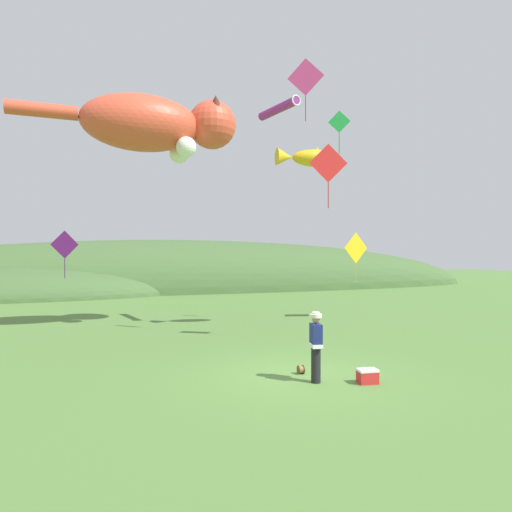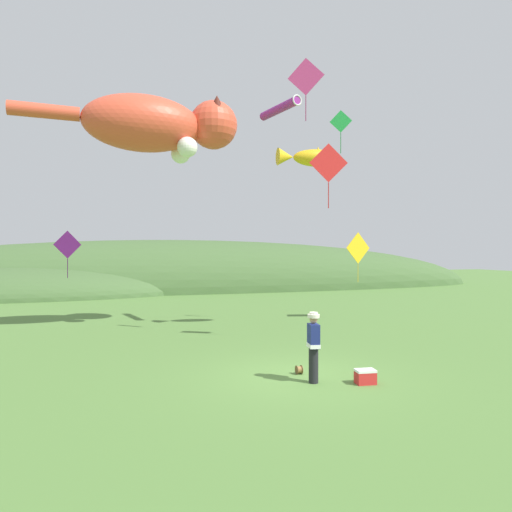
# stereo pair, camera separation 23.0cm
# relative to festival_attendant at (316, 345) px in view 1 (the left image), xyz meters

# --- Properties ---
(ground_plane) EXTENTS (120.00, 120.00, 0.00)m
(ground_plane) POSITION_rel_festival_attendant_xyz_m (-0.18, 0.58, -0.95)
(ground_plane) COLOR #517A38
(distant_hill_ridge) EXTENTS (59.49, 13.66, 8.67)m
(distant_hill_ridge) POSITION_rel_festival_attendant_xyz_m (-2.11, 29.16, -0.95)
(distant_hill_ridge) COLOR #426033
(distant_hill_ridge) RESTS_ON ground
(festival_attendant) EXTENTS (0.32, 0.45, 1.77)m
(festival_attendant) POSITION_rel_festival_attendant_xyz_m (0.00, 0.00, 0.00)
(festival_attendant) COLOR black
(festival_attendant) RESTS_ON ground
(kite_spool) EXTENTS (0.15, 0.23, 0.23)m
(kite_spool) POSITION_rel_festival_attendant_xyz_m (-0.05, 0.87, -0.84)
(kite_spool) COLOR olive
(kite_spool) RESTS_ON ground
(picnic_cooler) EXTENTS (0.52, 0.37, 0.36)m
(picnic_cooler) POSITION_rel_festival_attendant_xyz_m (1.21, -0.44, -0.77)
(picnic_cooler) COLOR red
(picnic_cooler) RESTS_ON ground
(kite_giant_cat) EXTENTS (8.85, 2.86, 2.69)m
(kite_giant_cat) POSITION_rel_festival_attendant_xyz_m (-3.19, 8.53, 7.52)
(kite_giant_cat) COLOR #E04C33
(kite_fish_windsock) EXTENTS (2.71, 0.95, 0.82)m
(kite_fish_windsock) POSITION_rel_festival_attendant_xyz_m (2.76, 6.81, 6.20)
(kite_fish_windsock) COLOR gold
(kite_tube_streamer) EXTENTS (1.04, 2.59, 0.44)m
(kite_tube_streamer) POSITION_rel_festival_attendant_xyz_m (1.68, 7.44, 8.30)
(kite_tube_streamer) COLOR #8C268C
(kite_diamond_green) EXTENTS (0.83, 0.50, 1.86)m
(kite_diamond_green) POSITION_rel_festival_attendant_xyz_m (4.40, 7.31, 7.92)
(kite_diamond_green) COLOR green
(kite_diamond_pink) EXTENTS (1.11, 0.74, 2.22)m
(kite_diamond_pink) POSITION_rel_festival_attendant_xyz_m (1.61, 4.44, 8.49)
(kite_diamond_pink) COLOR #E53F8C
(kite_diamond_gold) EXTENTS (1.47, 0.43, 2.42)m
(kite_diamond_gold) POSITION_rel_festival_attendant_xyz_m (6.31, 9.24, 2.51)
(kite_diamond_gold) COLOR yellow
(kite_diamond_red) EXTENTS (1.32, 0.33, 2.25)m
(kite_diamond_red) POSITION_rel_festival_attendant_xyz_m (2.28, 3.99, 5.41)
(kite_diamond_red) COLOR red
(kite_diamond_violet) EXTENTS (1.15, 0.61, 2.19)m
(kite_diamond_violet) POSITION_rel_festival_attendant_xyz_m (-7.09, 12.13, 2.65)
(kite_diamond_violet) COLOR purple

